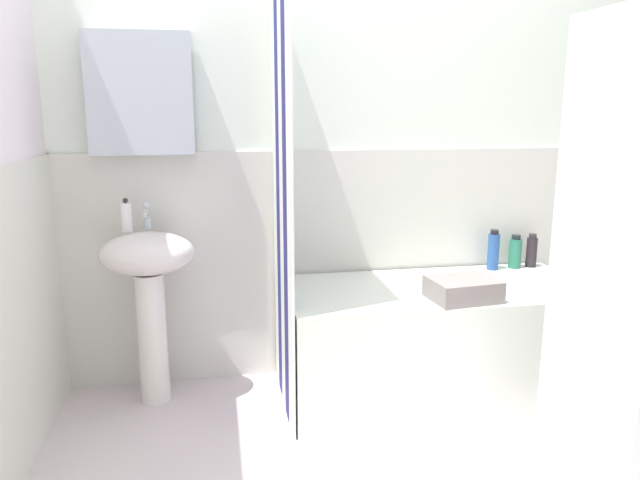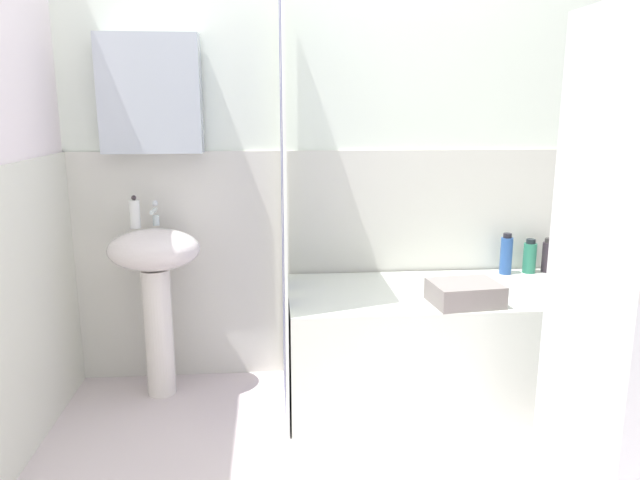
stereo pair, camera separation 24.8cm
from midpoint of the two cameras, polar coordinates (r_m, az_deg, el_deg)
wall_back_tiled at (r=3.15m, az=0.64°, el=7.45°), size 3.60×0.18×2.40m
sink at (r=2.99m, az=-18.25°, el=-3.58°), size 0.44×0.34×0.85m
faucet at (r=3.01m, az=-18.42°, el=2.11°), size 0.03×0.12×0.12m
soap_dispenser at (r=2.98m, az=-20.19°, el=2.07°), size 0.05×0.05×0.16m
bathtub at (r=3.08m, az=8.59°, el=-9.38°), size 1.49×0.68×0.56m
shower_curtain at (r=2.74m, az=-6.18°, el=3.67°), size 0.01×0.68×2.00m
body_wash_bottle at (r=3.45m, az=17.52°, el=-1.05°), size 0.06×0.06×0.18m
conditioner_bottle at (r=3.41m, az=16.06°, el=-1.16°), size 0.07×0.07×0.18m
shampoo_bottle at (r=3.33m, az=14.10°, el=-1.01°), size 0.06×0.06×0.22m
towel_folded at (r=2.79m, az=10.95°, el=-4.63°), size 0.32×0.27×0.10m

